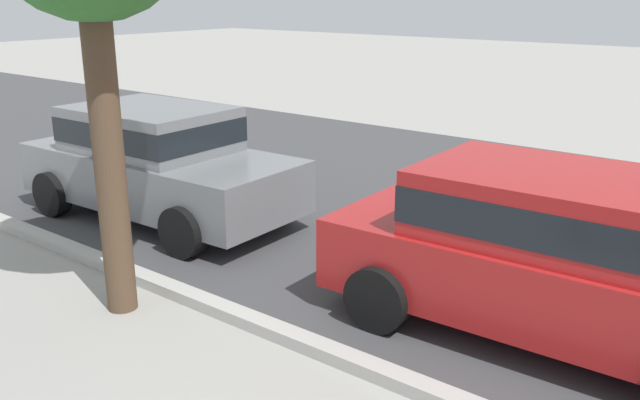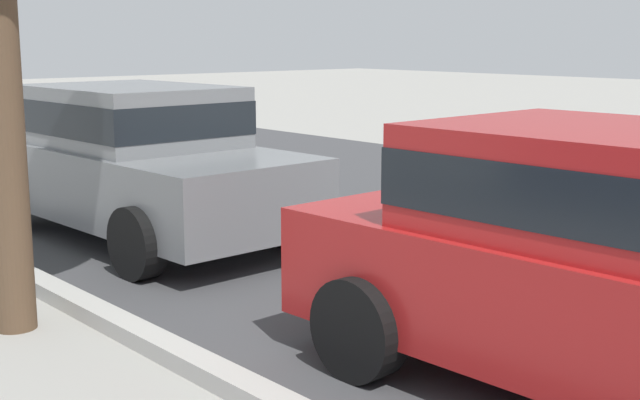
# 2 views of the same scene
# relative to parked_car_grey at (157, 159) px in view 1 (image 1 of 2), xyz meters

# --- Properties ---
(parked_car_grey) EXTENTS (4.15, 2.03, 1.56)m
(parked_car_grey) POSITION_rel_parked_car_grey_xyz_m (0.00, 0.00, 0.00)
(parked_car_grey) COLOR slate
(parked_car_grey) RESTS_ON ground
(parked_car_red) EXTENTS (4.15, 2.03, 1.56)m
(parked_car_red) POSITION_rel_parked_car_grey_xyz_m (5.50, 0.00, 0.00)
(parked_car_red) COLOR #B21E1E
(parked_car_red) RESTS_ON ground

